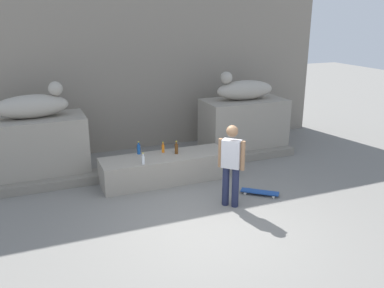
% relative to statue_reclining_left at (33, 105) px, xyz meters
% --- Properties ---
extents(ground_plane, '(40.00, 40.00, 0.00)m').
position_rel_statue_reclining_left_xyz_m(ground_plane, '(2.65, -3.51, -1.75)').
color(ground_plane, slate).
extents(facade_wall, '(11.46, 0.60, 5.39)m').
position_rel_statue_reclining_left_xyz_m(facade_wall, '(2.65, 1.68, 0.95)').
color(facade_wall, gray).
rests_on(facade_wall, ground_plane).
extents(pedestal_left, '(2.25, 1.17, 1.46)m').
position_rel_statue_reclining_left_xyz_m(pedestal_left, '(-0.04, -0.00, -1.02)').
color(pedestal_left, gray).
rests_on(pedestal_left, ground_plane).
extents(pedestal_right, '(2.25, 1.17, 1.46)m').
position_rel_statue_reclining_left_xyz_m(pedestal_right, '(5.34, -0.00, -1.02)').
color(pedestal_right, gray).
rests_on(pedestal_right, ground_plane).
extents(statue_reclining_left, '(1.63, 0.65, 0.78)m').
position_rel_statue_reclining_left_xyz_m(statue_reclining_left, '(0.00, 0.00, 0.00)').
color(statue_reclining_left, '#A7A093').
rests_on(statue_reclining_left, pedestal_left).
extents(statue_reclining_right, '(1.63, 0.66, 0.78)m').
position_rel_statue_reclining_left_xyz_m(statue_reclining_right, '(5.30, 0.00, 0.00)').
color(statue_reclining_right, '#A7A093').
rests_on(statue_reclining_right, pedestal_right).
extents(ledge_block, '(2.92, 0.88, 0.60)m').
position_rel_statue_reclining_left_xyz_m(ledge_block, '(2.65, -1.20, -1.45)').
color(ledge_block, gray).
rests_on(ledge_block, ground_plane).
extents(skater, '(0.41, 0.41, 1.67)m').
position_rel_statue_reclining_left_xyz_m(skater, '(3.44, -2.93, -0.83)').
color(skater, '#1E233F').
rests_on(skater, ground_plane).
extents(skateboard, '(0.74, 0.66, 0.08)m').
position_rel_statue_reclining_left_xyz_m(skateboard, '(4.26, -2.72, -1.68)').
color(skateboard, navy).
rests_on(skateboard, ground_plane).
extents(bottle_orange, '(0.07, 0.07, 0.25)m').
position_rel_statue_reclining_left_xyz_m(bottle_orange, '(2.69, -0.96, -1.04)').
color(bottle_orange, orange).
rests_on(bottle_orange, ledge_block).
extents(bottle_blue, '(0.08, 0.08, 0.30)m').
position_rel_statue_reclining_left_xyz_m(bottle_blue, '(2.14, -0.86, -1.02)').
color(bottle_blue, '#194C99').
rests_on(bottle_blue, ledge_block).
extents(bottle_brown, '(0.08, 0.08, 0.30)m').
position_rel_statue_reclining_left_xyz_m(bottle_brown, '(2.95, -1.16, -1.02)').
color(bottle_brown, '#593314').
rests_on(bottle_brown, ledge_block).
extents(bottle_clear, '(0.06, 0.06, 0.26)m').
position_rel_statue_reclining_left_xyz_m(bottle_clear, '(2.05, -1.54, -1.04)').
color(bottle_clear, silver).
rests_on(bottle_clear, ledge_block).
extents(stair_step, '(7.62, 0.50, 0.20)m').
position_rel_statue_reclining_left_xyz_m(stair_step, '(2.65, -0.61, -1.65)').
color(stair_step, gray).
rests_on(stair_step, ground_plane).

